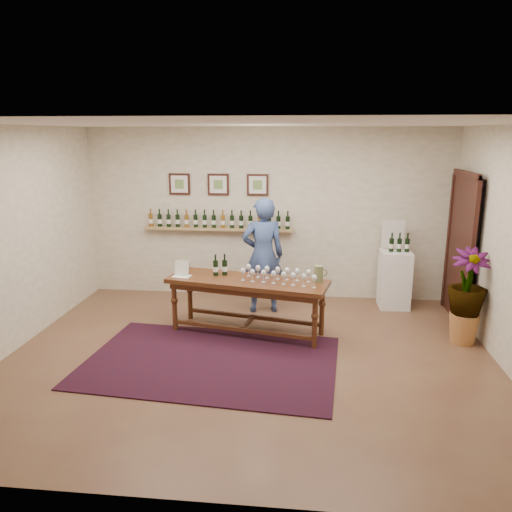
# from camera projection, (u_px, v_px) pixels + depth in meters

# --- Properties ---
(ground) EXTENTS (6.00, 6.00, 0.00)m
(ground) POSITION_uv_depth(u_px,v_px,m) (249.00, 358.00, 6.15)
(ground) COLOR brown
(ground) RESTS_ON ground
(room_shell) EXTENTS (6.00, 6.00, 6.00)m
(room_shell) POSITION_uv_depth(u_px,v_px,m) (404.00, 241.00, 7.46)
(room_shell) COLOR silver
(room_shell) RESTS_ON ground
(rug) EXTENTS (3.16, 2.24, 0.02)m
(rug) POSITION_uv_depth(u_px,v_px,m) (211.00, 361.00, 6.04)
(rug) COLOR #420C0B
(rug) RESTS_ON ground
(tasting_table) EXTENTS (2.27, 1.13, 0.77)m
(tasting_table) POSITION_uv_depth(u_px,v_px,m) (247.00, 288.00, 6.78)
(tasting_table) COLOR #432110
(tasting_table) RESTS_ON ground
(table_glasses) EXTENTS (1.34, 0.59, 0.18)m
(table_glasses) POSITION_uv_depth(u_px,v_px,m) (275.00, 275.00, 6.65)
(table_glasses) COLOR silver
(table_glasses) RESTS_ON tasting_table
(table_bottles) EXTENTS (0.28, 0.21, 0.27)m
(table_bottles) POSITION_uv_depth(u_px,v_px,m) (220.00, 266.00, 6.92)
(table_bottles) COLOR black
(table_bottles) RESTS_ON tasting_table
(pitcher_left) EXTENTS (0.17, 0.17, 0.21)m
(pitcher_left) POSITION_uv_depth(u_px,v_px,m) (183.00, 266.00, 7.03)
(pitcher_left) COLOR #626B43
(pitcher_left) RESTS_ON tasting_table
(pitcher_right) EXTENTS (0.17, 0.17, 0.23)m
(pitcher_right) POSITION_uv_depth(u_px,v_px,m) (318.00, 274.00, 6.60)
(pitcher_right) COLOR #626B43
(pitcher_right) RESTS_ON tasting_table
(menu_card) EXTENTS (0.27, 0.21, 0.22)m
(menu_card) POSITION_uv_depth(u_px,v_px,m) (182.00, 268.00, 6.89)
(menu_card) COLOR silver
(menu_card) RESTS_ON tasting_table
(display_pedestal) EXTENTS (0.47, 0.47, 0.91)m
(display_pedestal) POSITION_uv_depth(u_px,v_px,m) (394.00, 279.00, 7.86)
(display_pedestal) COLOR white
(display_pedestal) RESTS_ON ground
(pedestal_bottles) EXTENTS (0.33, 0.10, 0.32)m
(pedestal_bottles) POSITION_uv_depth(u_px,v_px,m) (400.00, 242.00, 7.70)
(pedestal_bottles) COLOR black
(pedestal_bottles) RESTS_ON display_pedestal
(info_sign) EXTENTS (0.36, 0.03, 0.49)m
(info_sign) POSITION_uv_depth(u_px,v_px,m) (393.00, 234.00, 7.86)
(info_sign) COLOR silver
(info_sign) RESTS_ON display_pedestal
(potted_plant) EXTENTS (0.59, 0.59, 1.10)m
(potted_plant) POSITION_uv_depth(u_px,v_px,m) (467.00, 296.00, 6.46)
(potted_plant) COLOR #AB6D39
(potted_plant) RESTS_ON ground
(person) EXTENTS (0.72, 0.55, 1.77)m
(person) POSITION_uv_depth(u_px,v_px,m) (263.00, 256.00, 7.58)
(person) COLOR #33487A
(person) RESTS_ON ground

